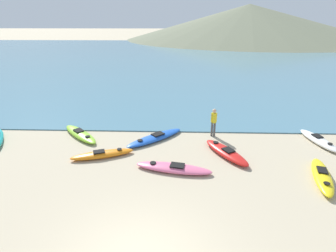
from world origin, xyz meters
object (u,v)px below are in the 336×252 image
kayak_on_sand_7 (155,137)px  person_near_waterline (214,121)px  kayak_on_sand_1 (80,134)px  moored_boat_2 (284,46)px  kayak_on_sand_5 (102,154)px  kayak_on_sand_3 (322,176)px  kayak_on_sand_2 (226,152)px  kayak_on_sand_4 (174,168)px  kayak_on_sand_6 (318,140)px

kayak_on_sand_7 → person_near_waterline: (3.07, 0.60, 0.75)m
kayak_on_sand_1 → moored_boat_2: (28.39, 47.52, 0.48)m
kayak_on_sand_5 → kayak_on_sand_7: 2.98m
kayak_on_sand_1 → kayak_on_sand_5: (1.81, -2.23, -0.00)m
kayak_on_sand_3 → moored_boat_2: (17.48, 51.28, 0.46)m
kayak_on_sand_2 → kayak_on_sand_5: size_ratio=1.00×
kayak_on_sand_2 → kayak_on_sand_4: kayak_on_sand_2 is taller
kayak_on_sand_3 → kayak_on_sand_5: size_ratio=1.02×
person_near_waterline → kayak_on_sand_1: bearing=-177.7°
moored_boat_2 → kayak_on_sand_5: bearing=-118.1°
kayak_on_sand_2 → kayak_on_sand_5: bearing=-176.4°
kayak_on_sand_2 → kayak_on_sand_6: same height
kayak_on_sand_2 → moored_boat_2: moored_boat_2 is taller
kayak_on_sand_1 → kayak_on_sand_6: 12.42m
kayak_on_sand_2 → kayak_on_sand_4: (-2.41, -1.43, -0.03)m
kayak_on_sand_4 → kayak_on_sand_7: (-1.00, 3.00, 0.00)m
kayak_on_sand_3 → kayak_on_sand_7: bearing=153.2°
kayak_on_sand_6 → person_near_waterline: size_ratio=1.83×
kayak_on_sand_4 → kayak_on_sand_5: kayak_on_sand_5 is taller
kayak_on_sand_3 → kayak_on_sand_5: bearing=170.5°
kayak_on_sand_4 → kayak_on_sand_5: bearing=161.8°
kayak_on_sand_7 → person_near_waterline: bearing=11.0°
kayak_on_sand_4 → kayak_on_sand_5: 3.44m
kayak_on_sand_6 → moored_boat_2: 50.53m
kayak_on_sand_1 → kayak_on_sand_5: size_ratio=0.97×
kayak_on_sand_1 → kayak_on_sand_6: (12.42, -0.41, 0.02)m
kayak_on_sand_3 → kayak_on_sand_4: (-5.83, 0.44, -0.03)m
kayak_on_sand_1 → moored_boat_2: moored_boat_2 is taller
kayak_on_sand_4 → kayak_on_sand_7: size_ratio=1.07×
kayak_on_sand_5 → kayak_on_sand_7: size_ratio=0.93×
kayak_on_sand_5 → kayak_on_sand_6: size_ratio=1.02×
kayak_on_sand_4 → kayak_on_sand_6: size_ratio=1.17×
kayak_on_sand_7 → kayak_on_sand_3: bearing=-26.8°
kayak_on_sand_6 → kayak_on_sand_7: (-8.34, 0.10, -0.03)m
kayak_on_sand_1 → kayak_on_sand_5: bearing=-51.0°
kayak_on_sand_3 → kayak_on_sand_6: kayak_on_sand_3 is taller
kayak_on_sand_3 → kayak_on_sand_5: 9.23m
kayak_on_sand_2 → kayak_on_sand_6: bearing=16.6°
kayak_on_sand_6 → kayak_on_sand_7: kayak_on_sand_6 is taller
kayak_on_sand_2 → kayak_on_sand_3: kayak_on_sand_3 is taller
kayak_on_sand_3 → kayak_on_sand_2: bearing=151.3°
moored_boat_2 → kayak_on_sand_6: bearing=-108.4°
kayak_on_sand_4 → moored_boat_2: size_ratio=0.97×
kayak_on_sand_2 → kayak_on_sand_3: (3.42, -1.88, 0.00)m
kayak_on_sand_6 → moored_boat_2: (15.98, 47.93, 0.46)m
kayak_on_sand_1 → person_near_waterline: (7.15, 0.29, 0.74)m
kayak_on_sand_4 → person_near_waterline: size_ratio=2.14×
kayak_on_sand_7 → moored_boat_2: moored_boat_2 is taller
kayak_on_sand_6 → kayak_on_sand_4: bearing=-158.4°
kayak_on_sand_2 → kayak_on_sand_7: 3.76m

